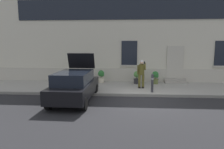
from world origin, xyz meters
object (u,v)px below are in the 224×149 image
object	(u,v)px
bollard_far_left	(78,81)
person_on_phone	(141,72)
bollard_near_person	(152,82)
planter_cream	(101,76)
planter_terracotta	(66,76)
hatchback_car_black	(75,85)
planter_olive	(155,77)
planter_charcoal	(137,77)

from	to	relation	value
bollard_far_left	person_on_phone	xyz separation A→B (m)	(3.68, 1.01, 0.43)
person_on_phone	bollard_near_person	bearing A→B (deg)	-78.75
planter_cream	planter_terracotta	bearing A→B (deg)	-179.60
hatchback_car_black	planter_olive	distance (m)	6.06
hatchback_car_black	bollard_near_person	world-z (taller)	hatchback_car_black
person_on_phone	planter_olive	size ratio (longest dim) A/B	2.02
person_on_phone	planter_cream	xyz separation A→B (m)	(-2.67, 1.70, -0.54)
planter_cream	planter_charcoal	world-z (taller)	same
planter_terracotta	planter_charcoal	world-z (taller)	same
bollard_far_left	planter_terracotta	distance (m)	3.07
hatchback_car_black	planter_cream	world-z (taller)	hatchback_car_black
planter_terracotta	planter_charcoal	bearing A→B (deg)	-2.68
hatchback_car_black	planter_charcoal	size ratio (longest dim) A/B	4.77
bollard_far_left	planter_terracotta	size ratio (longest dim) A/B	1.22
bollard_far_left	planter_cream	distance (m)	2.90
planter_cream	hatchback_car_black	bearing A→B (deg)	-100.73
bollard_far_left	planter_cream	size ratio (longest dim) A/B	1.22
planter_cream	person_on_phone	bearing A→B (deg)	-32.55
person_on_phone	planter_olive	xyz separation A→B (m)	(1.06, 1.49, -0.54)
planter_charcoal	planter_terracotta	bearing A→B (deg)	177.32
hatchback_car_black	planter_olive	bearing A→B (deg)	41.70
bollard_near_person	planter_olive	bearing A→B (deg)	78.26
bollard_far_left	person_on_phone	distance (m)	3.84
planter_terracotta	planter_charcoal	size ratio (longest dim) A/B	1.00
bollard_far_left	hatchback_car_black	bearing A→B (deg)	-82.34
hatchback_car_black	bollard_far_left	distance (m)	1.54
hatchback_car_black	planter_cream	bearing A→B (deg)	79.27
planter_terracotta	planter_cream	size ratio (longest dim) A/B	1.00
planter_olive	person_on_phone	bearing A→B (deg)	-125.32
person_on_phone	planter_charcoal	xyz separation A→B (m)	(-0.19, 1.45, -0.54)
bollard_near_person	planter_terracotta	world-z (taller)	bollard_near_person
planter_cream	planter_olive	size ratio (longest dim) A/B	1.00
bollard_near_person	planter_charcoal	bearing A→B (deg)	106.31
hatchback_car_black	planter_cream	size ratio (longest dim) A/B	4.77
bollard_far_left	planter_olive	bearing A→B (deg)	27.89
person_on_phone	planter_terracotta	xyz separation A→B (m)	(-5.15, 1.68, -0.54)
planter_charcoal	planter_olive	world-z (taller)	same
hatchback_car_black	planter_charcoal	xyz separation A→B (m)	(3.28, 3.99, -0.19)
hatchback_car_black	person_on_phone	size ratio (longest dim) A/B	2.36
hatchback_car_black	bollard_far_left	bearing A→B (deg)	97.66
person_on_phone	planter_charcoal	distance (m)	1.56
hatchback_car_black	bollard_far_left	xyz separation A→B (m)	(-0.21, 1.53, -0.09)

